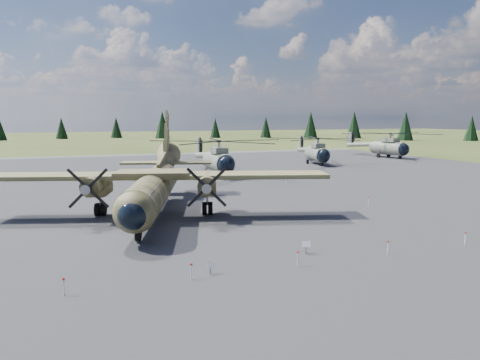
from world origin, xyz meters
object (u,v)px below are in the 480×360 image
object	(u,v)px
transport_plane	(155,182)
helicopter_mid	(317,146)
helicopter_near	(218,150)
helicopter_far	(388,140)

from	to	relation	value
transport_plane	helicopter_mid	bearing A→B (deg)	60.72
helicopter_near	helicopter_mid	xyz separation A→B (m)	(21.14, 9.17, -0.26)
transport_plane	helicopter_mid	world-z (taller)	transport_plane
helicopter_near	helicopter_far	world-z (taller)	helicopter_far
helicopter_near	helicopter_far	xyz separation A→B (m)	(41.75, 16.13, 0.03)
helicopter_mid	helicopter_far	size ratio (longest dim) A/B	0.93
transport_plane	helicopter_far	world-z (taller)	transport_plane
helicopter_mid	helicopter_far	distance (m)	21.75
transport_plane	helicopter_near	world-z (taller)	transport_plane
helicopter_mid	helicopter_far	bearing A→B (deg)	30.92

